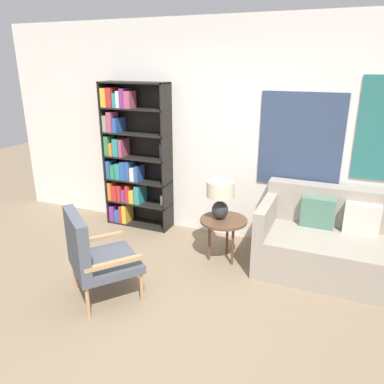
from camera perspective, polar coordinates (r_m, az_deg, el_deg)
name	(u,v)px	position (r m, az deg, el deg)	size (l,w,h in m)	color
ground_plane	(147,322)	(3.54, -6.80, -19.12)	(14.00, 14.00, 0.00)	#847056
wall_back	(226,133)	(4.71, 5.22, 8.90)	(6.40, 0.08, 2.70)	white
bookshelf	(130,159)	(5.17, -9.47, 4.95)	(0.92, 0.30, 1.95)	black
armchair	(92,253)	(3.68, -14.96, -8.92)	(0.84, 0.84, 0.90)	tan
couch	(336,243)	(4.37, 21.03, -7.33)	(1.61, 0.91, 0.88)	#9E9384
side_table	(223,223)	(4.28, 4.82, -4.80)	(0.54, 0.54, 0.50)	brown
table_lamp	(220,195)	(4.18, 4.35, -0.47)	(0.32, 0.32, 0.45)	#2D2D33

